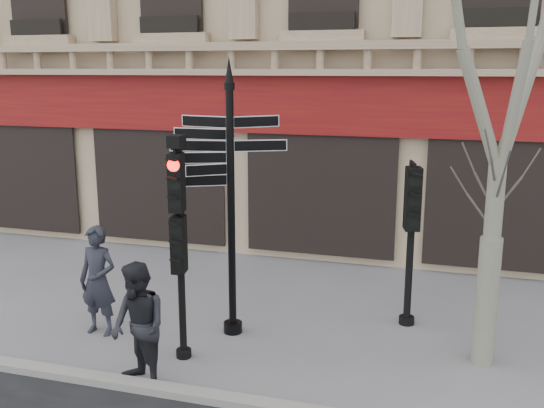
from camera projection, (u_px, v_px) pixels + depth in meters
The scene contains 7 objects.
ground at pixel (254, 356), 9.43m from camera, with size 80.00×80.00×0.00m, color slate.
kerb at pixel (222, 399), 8.10m from camera, with size 80.00×0.25×0.12m, color gray.
fingerpost at pixel (230, 153), 9.62m from camera, with size 2.35×2.35×4.58m.
traffic_signal_main at pixel (179, 221), 8.94m from camera, with size 0.42×0.33×3.45m.
traffic_signal_secondary at pixel (412, 216), 10.21m from camera, with size 0.53×0.43×2.79m.
pedestrian_a at pixel (98, 281), 10.08m from camera, with size 0.68×0.45×1.86m, color #21232D.
pedestrian_b at pixel (139, 327), 8.35m from camera, with size 0.88×0.69×1.81m, color black.
Camera 1 is at (2.69, -8.25, 4.39)m, focal length 40.00 mm.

